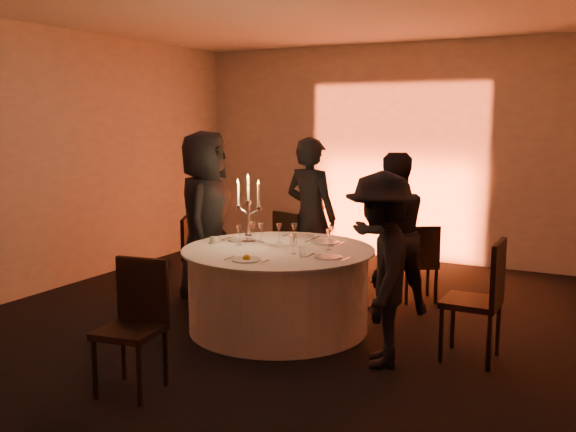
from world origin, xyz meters
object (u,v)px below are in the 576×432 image
at_px(guest_back_right, 391,233).
at_px(coffee_cup, 214,240).
at_px(banquet_table, 278,289).
at_px(chair_back_right, 420,259).
at_px(chair_front, 135,317).
at_px(guest_back_left, 311,217).
at_px(candelabra, 248,219).
at_px(chair_left, 194,250).
at_px(guest_left, 205,218).
at_px(guest_right, 381,269).
at_px(chair_back_left, 293,246).
at_px(chair_right, 482,293).

xyz_separation_m(guest_back_right, coffee_cup, (-1.45, -1.06, -0.02)).
distance_m(banquet_table, guest_back_right, 1.33).
relative_size(chair_back_right, chair_front, 0.88).
height_order(guest_back_left, candelabra, guest_back_left).
height_order(guest_back_left, guest_back_right, guest_back_left).
xyz_separation_m(chair_left, chair_back_right, (2.43, 0.75, -0.00)).
distance_m(guest_left, candelabra, 0.79).
height_order(chair_front, guest_right, guest_right).
height_order(coffee_cup, candelabra, candelabra).
bearing_deg(candelabra, guest_left, 156.81).
relative_size(chair_back_right, guest_back_left, 0.48).
bearing_deg(guest_left, coffee_cup, -158.04).
distance_m(guest_back_right, guest_right, 1.45).
distance_m(chair_back_right, guest_back_left, 1.28).
distance_m(banquet_table, chair_back_left, 1.35).
distance_m(chair_back_left, guest_left, 1.12).
bearing_deg(chair_left, guest_back_right, -111.27).
height_order(banquet_table, guest_back_right, guest_back_right).
bearing_deg(guest_right, guest_back_right, 175.90).
height_order(chair_left, chair_front, chair_front).
relative_size(chair_front, guest_right, 0.61).
relative_size(banquet_table, guest_right, 1.15).
bearing_deg(guest_back_right, chair_left, -31.07).
distance_m(chair_back_right, guest_right, 1.91).
xyz_separation_m(coffee_cup, candelabra, (0.30, 0.16, 0.21)).
relative_size(guest_left, guest_right, 1.18).
distance_m(chair_back_right, chair_front, 3.39).
bearing_deg(chair_front, banquet_table, 72.19).
distance_m(guest_back_right, candelabra, 1.47).
bearing_deg(chair_back_right, coffee_cup, 13.14).
xyz_separation_m(chair_left, coffee_cup, (0.82, -0.80, 0.32)).
bearing_deg(guest_right, chair_back_left, -154.63).
bearing_deg(chair_right, banquet_table, -88.38).
xyz_separation_m(guest_back_left, candelabra, (-0.13, -1.14, 0.12)).
distance_m(banquet_table, chair_front, 1.72).
bearing_deg(chair_front, chair_left, 108.18).
relative_size(chair_right, guest_back_right, 0.62).
distance_m(banquet_table, chair_right, 1.87).
relative_size(chair_back_left, candelabra, 1.36).
height_order(chair_left, guest_back_right, guest_back_right).
distance_m(guest_back_left, coffee_cup, 1.38).
bearing_deg(chair_back_right, chair_back_left, -21.84).
bearing_deg(banquet_table, guest_back_right, 52.19).
xyz_separation_m(chair_left, chair_right, (3.35, -0.70, 0.09)).
xyz_separation_m(chair_right, coffee_cup, (-2.54, -0.09, 0.23)).
relative_size(chair_back_left, guest_left, 0.50).
height_order(chair_back_right, candelabra, candelabra).
distance_m(chair_left, guest_left, 0.67).
distance_m(banquet_table, candelabra, 0.73).
xyz_separation_m(guest_right, candelabra, (-1.53, 0.50, 0.22)).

